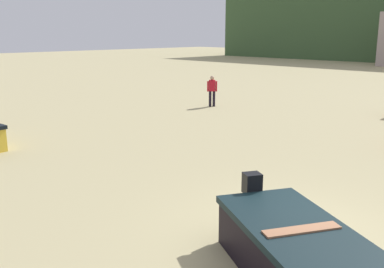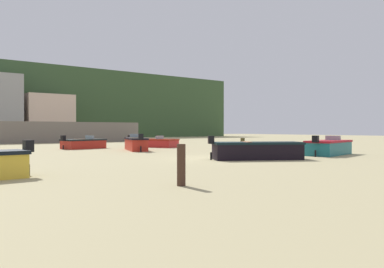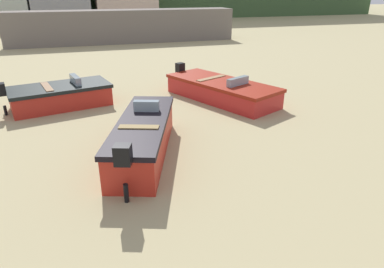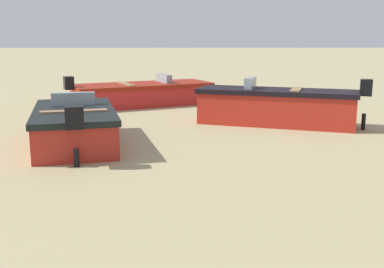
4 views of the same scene
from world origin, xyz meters
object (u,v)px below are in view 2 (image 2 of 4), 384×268
object	(u,v)px
boat_teal_1	(329,147)
boat_red_4	(152,143)
boat_red_3	(136,144)
mooring_post_near_water	(181,165)
boat_red_0	(84,144)
mooring_post_mid_beach	(243,146)
boat_black_5	(257,151)

from	to	relation	value
boat_teal_1	boat_red_4	bearing A→B (deg)	178.68
boat_red_3	mooring_post_near_water	xyz separation A→B (m)	(-7.57, -16.51, 0.09)
boat_teal_1	mooring_post_near_water	xyz separation A→B (m)	(-14.58, -5.04, 0.12)
boat_red_0	boat_red_4	world-z (taller)	boat_red_0
boat_teal_1	mooring_post_near_water	world-z (taller)	boat_teal_1
boat_teal_1	mooring_post_mid_beach	size ratio (longest dim) A/B	4.32
boat_red_0	mooring_post_near_water	world-z (taller)	mooring_post_near_water
mooring_post_mid_beach	boat_red_3	bearing A→B (deg)	113.10
boat_red_4	boat_black_5	world-z (taller)	boat_black_5
boat_black_5	boat_red_3	bearing A→B (deg)	-146.66
boat_teal_1	boat_red_4	size ratio (longest dim) A/B	0.90
boat_teal_1	boat_black_5	xyz separation A→B (m)	(-6.11, 0.16, 0.01)
boat_black_5	mooring_post_mid_beach	world-z (taller)	boat_black_5
boat_teal_1	boat_red_3	world-z (taller)	boat_red_3
boat_black_5	mooring_post_near_water	bearing A→B (deg)	-29.60
mooring_post_near_water	mooring_post_mid_beach	size ratio (longest dim) A/B	1.13
boat_red_0	boat_black_5	size ratio (longest dim) A/B	0.80
boat_red_3	boat_red_4	size ratio (longest dim) A/B	0.89
boat_red_0	mooring_post_mid_beach	size ratio (longest dim) A/B	3.73
boat_teal_1	mooring_post_mid_beach	bearing A→B (deg)	-148.69
boat_red_4	mooring_post_near_water	xyz separation A→B (m)	(-11.23, -20.30, 0.20)
boat_red_3	boat_black_5	distance (m)	11.34
boat_red_0	mooring_post_mid_beach	distance (m)	13.68
boat_red_3	boat_red_4	xyz separation A→B (m)	(3.66, 3.80, -0.11)
boat_red_3	boat_black_5	bearing A→B (deg)	-66.00
boat_teal_1	boat_red_3	distance (m)	13.44
boat_red_0	boat_red_4	distance (m)	5.88
boat_black_5	mooring_post_mid_beach	distance (m)	4.27
boat_red_3	mooring_post_mid_beach	distance (m)	8.46
boat_black_5	mooring_post_near_water	distance (m)	9.94
mooring_post_near_water	mooring_post_mid_beach	xyz separation A→B (m)	(10.89, 8.73, -0.07)
boat_red_4	boat_black_5	bearing A→B (deg)	55.07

